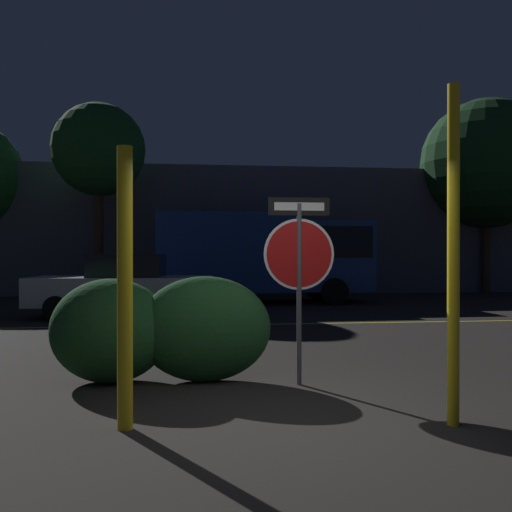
{
  "coord_description": "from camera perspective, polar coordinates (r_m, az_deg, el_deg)",
  "views": [
    {
      "loc": [
        -1.04,
        -5.33,
        1.62
      ],
      "look_at": [
        0.26,
        5.53,
        1.57
      ],
      "focal_mm": 40.0,
      "sensor_mm": 36.0,
      "label": 1
    }
  ],
  "objects": [
    {
      "name": "road_center_stripe",
      "position": [
        12.97,
        -2.17,
        -6.88
      ],
      "size": [
        37.08,
        0.12,
        0.01
      ],
      "primitive_type": "cube",
      "color": "gold",
      "rests_on": "ground_plane"
    },
    {
      "name": "passing_car_2",
      "position": [
        14.91,
        -13.16,
        -2.95
      ],
      "size": [
        4.72,
        2.14,
        1.6
      ],
      "rotation": [
        0.0,
        0.0,
        1.49
      ],
      "color": "silver",
      "rests_on": "ground_plane"
    },
    {
      "name": "yellow_pole_left",
      "position": [
        5.37,
        -12.97,
        -3.13
      ],
      "size": [
        0.14,
        0.14,
        2.6
      ],
      "primitive_type": "cylinder",
      "color": "yellow",
      "rests_on": "ground_plane"
    },
    {
      "name": "tree_0",
      "position": [
        20.99,
        -15.46,
        10.12
      ],
      "size": [
        3.24,
        3.24,
        6.87
      ],
      "color": "#422D1E",
      "rests_on": "ground_plane"
    },
    {
      "name": "delivery_truck",
      "position": [
        18.66,
        1.19,
        0.31
      ],
      "size": [
        6.95,
        2.71,
        2.9
      ],
      "rotation": [
        0.0,
        0.0,
        -1.54
      ],
      "color": "navy",
      "rests_on": "ground_plane"
    },
    {
      "name": "yellow_pole_right",
      "position": [
        5.67,
        19.13,
        0.13
      ],
      "size": [
        0.11,
        0.11,
        3.21
      ],
      "primitive_type": "cylinder",
      "color": "yellow",
      "rests_on": "ground_plane"
    },
    {
      "name": "hedge_bush_2",
      "position": [
        7.26,
        -5.16,
        -7.27
      ],
      "size": [
        1.68,
        0.76,
        1.33
      ],
      "primitive_type": "ellipsoid",
      "color": "#1E4C23",
      "rests_on": "ground_plane"
    },
    {
      "name": "tree_2",
      "position": [
        25.4,
        22.03,
        8.52
      ],
      "size": [
        5.28,
        5.28,
        7.92
      ],
      "color": "#422D1E",
      "rests_on": "ground_plane"
    },
    {
      "name": "building_backdrop",
      "position": [
        24.72,
        -1.8,
        2.4
      ],
      "size": [
        32.54,
        4.8,
        5.07
      ],
      "primitive_type": "cube",
      "color": "#4C4C56",
      "rests_on": "ground_plane"
    },
    {
      "name": "stop_sign",
      "position": [
        7.03,
        4.34,
        0.08
      ],
      "size": [
        0.88,
        0.06,
        2.3
      ],
      "rotation": [
        0.0,
        0.0,
        0.01
      ],
      "color": "#4C4C51",
      "rests_on": "ground_plane"
    },
    {
      "name": "ground_plane",
      "position": [
        5.66,
        4.22,
        -16.34
      ],
      "size": [
        260.0,
        260.0,
        0.0
      ],
      "primitive_type": "plane",
      "color": "black"
    },
    {
      "name": "hedge_bush_1",
      "position": [
        7.41,
        -14.36,
        -7.24
      ],
      "size": [
        1.48,
        1.04,
        1.3
      ],
      "primitive_type": "ellipsoid",
      "color": "#1E4C23",
      "rests_on": "ground_plane"
    }
  ]
}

